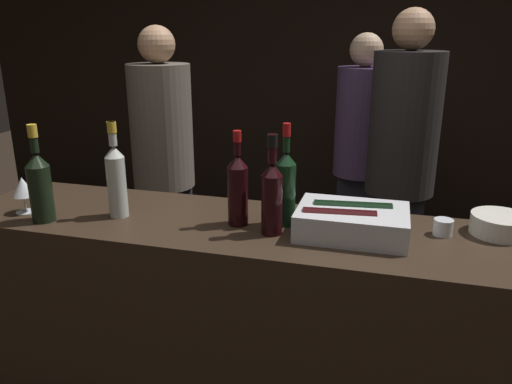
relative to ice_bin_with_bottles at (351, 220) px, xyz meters
name	(u,v)px	position (x,y,z in m)	size (l,w,h in m)	color
wall_back_chalkboard	(337,67)	(-0.35, 2.46, 0.35)	(6.40, 0.06, 2.80)	black
bar_counter	(254,341)	(-0.35, 0.00, -0.55)	(2.32, 0.55, 1.00)	#2D2116
ice_bin_with_bottles	(351,220)	(0.00, 0.00, 0.00)	(0.38, 0.27, 0.11)	silver
bowl_white	(500,224)	(0.51, 0.14, -0.02)	(0.20, 0.20, 0.07)	silver
wine_glass	(23,188)	(-1.26, -0.11, 0.05)	(0.09, 0.09, 0.14)	silver
candle_votive	(443,227)	(0.31, 0.08, -0.02)	(0.07, 0.07, 0.06)	silver
red_wine_bottle_black_foil	(272,194)	(-0.27, -0.06, 0.09)	(0.07, 0.07, 0.36)	black
red_wine_bottle_burgundy	(286,185)	(-0.24, 0.04, 0.10)	(0.07, 0.07, 0.38)	black
red_wine_bottle_tall	(238,187)	(-0.41, -0.01, 0.09)	(0.08, 0.08, 0.35)	black
champagne_bottle	(40,184)	(-1.13, -0.17, 0.09)	(0.09, 0.09, 0.37)	black
rose_wine_bottle	(116,178)	(-0.88, -0.05, 0.10)	(0.07, 0.07, 0.37)	#B2B7AD
person_in_hoodie	(401,162)	(0.18, 1.09, -0.05)	(0.37, 0.37, 1.79)	black
person_blond_tee	(163,158)	(-1.20, 1.00, -0.10)	(0.36, 0.36, 1.71)	black
person_grey_polo	(360,149)	(-0.08, 1.65, -0.12)	(0.34, 0.34, 1.67)	black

